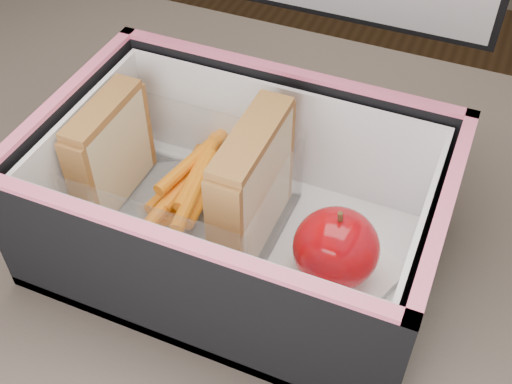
% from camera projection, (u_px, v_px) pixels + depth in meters
% --- Properties ---
extents(lunch_bag, '(0.31, 0.30, 0.29)m').
position_uv_depth(lunch_bag, '(242.00, 191.00, 0.49)').
color(lunch_bag, black).
rests_on(lunch_bag, kitchen_table).
extents(plastic_tub, '(0.17, 0.12, 0.07)m').
position_uv_depth(plastic_tub, '(181.00, 186.00, 0.52)').
color(plastic_tub, white).
rests_on(plastic_tub, lunch_bag).
extents(sandwich_left, '(0.02, 0.08, 0.09)m').
position_uv_depth(sandwich_left, '(110.00, 151.00, 0.53)').
color(sandwich_left, '#D4BD8A').
rests_on(sandwich_left, plastic_tub).
extents(sandwich_right, '(0.03, 0.10, 0.11)m').
position_uv_depth(sandwich_right, '(252.00, 187.00, 0.49)').
color(sandwich_right, '#D4BD8A').
rests_on(sandwich_right, plastic_tub).
extents(carrot_sticks, '(0.05, 0.13, 0.03)m').
position_uv_depth(carrot_sticks, '(190.00, 182.00, 0.55)').
color(carrot_sticks, orange).
rests_on(carrot_sticks, plastic_tub).
extents(paper_napkin, '(0.10, 0.10, 0.01)m').
position_uv_depth(paper_napkin, '(342.00, 272.00, 0.50)').
color(paper_napkin, white).
rests_on(paper_napkin, lunch_bag).
extents(red_apple, '(0.08, 0.08, 0.07)m').
position_uv_depth(red_apple, '(336.00, 248.00, 0.47)').
color(red_apple, maroon).
rests_on(red_apple, paper_napkin).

